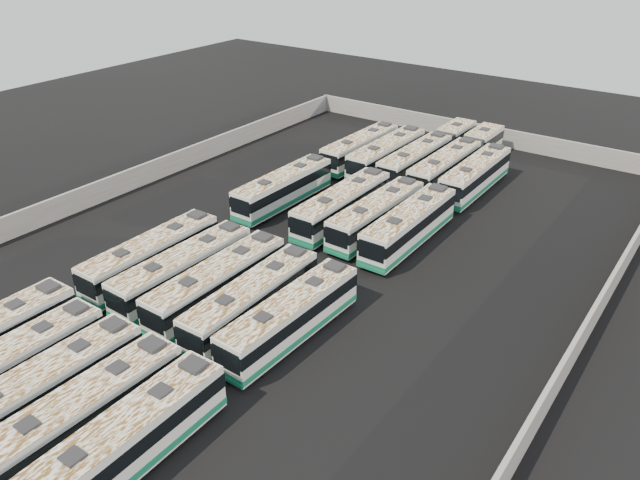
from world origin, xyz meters
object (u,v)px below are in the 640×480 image
at_px(bus_midback_far_left, 283,188).
at_px(bus_back_far_left, 360,149).
at_px(bus_back_center, 429,152).
at_px(bus_front_center, 43,391).
at_px(bus_midback_far_right, 409,225).
at_px(bus_front_right, 80,416).
at_px(bus_midfront_left, 183,270).
at_px(bus_midfront_far_left, 152,256).
at_px(bus_midfront_right, 252,300).
at_px(bus_back_right, 458,159).
at_px(bus_back_far_right, 475,175).
at_px(bus_midback_center, 342,205).
at_px(bus_front_left, 7,369).
at_px(bus_back_left, 387,154).
at_px(bus_midfront_center, 217,283).
at_px(bus_front_far_right, 124,444).
at_px(bus_midback_right, 376,215).
at_px(bus_midfront_far_right, 290,317).

height_order(bus_midback_far_left, bus_back_far_left, bus_midback_far_left).
bearing_deg(bus_back_center, bus_front_center, -89.51).
height_order(bus_midback_far_right, bus_back_far_left, bus_midback_far_right).
relative_size(bus_front_right, bus_midfront_left, 1.01).
xyz_separation_m(bus_midfront_far_left, bus_midback_far_right, (13.66, 16.14, 0.05)).
bearing_deg(bus_midfront_right, bus_back_right, 88.62).
bearing_deg(bus_back_far_right, bus_midback_center, -116.90).
bearing_deg(bus_midback_center, bus_back_far_right, 63.25).
relative_size(bus_front_left, bus_back_far_left, 0.99).
bearing_deg(bus_midback_center, bus_back_left, 103.57).
bearing_deg(bus_back_center, bus_midfront_left, -95.20).
distance_m(bus_midfront_center, bus_midback_far_left, 17.55).
distance_m(bus_front_center, bus_back_left, 43.72).
relative_size(bus_midback_far_right, bus_back_center, 0.66).
relative_size(bus_back_far_left, bus_back_right, 0.64).
distance_m(bus_front_far_right, bus_back_far_right, 43.53).
xyz_separation_m(bus_midback_far_right, bus_back_left, (-10.16, 13.71, 0.00)).
distance_m(bus_midback_far_left, bus_back_far_right, 19.32).
distance_m(bus_midfront_center, bus_midfront_right, 3.43).
xyz_separation_m(bus_midfront_right, bus_midback_far_left, (-10.30, 16.33, 0.02)).
distance_m(bus_midfront_right, bus_back_center, 33.61).
relative_size(bus_midback_right, bus_midback_far_right, 0.98).
xyz_separation_m(bus_front_left, bus_back_right, (6.89, 47.06, 0.04)).
height_order(bus_midfront_center, bus_back_right, bus_midfront_center).
height_order(bus_front_center, bus_midback_center, bus_midback_center).
height_order(bus_back_left, bus_back_right, bus_back_left).
height_order(bus_midback_center, bus_back_center, bus_midback_center).
xyz_separation_m(bus_front_right, bus_midfront_left, (-6.71, 13.71, -0.01)).
height_order(bus_midback_center, bus_back_far_left, bus_midback_center).
distance_m(bus_midfront_far_left, bus_midfront_right, 10.35).
height_order(bus_front_center, bus_front_right, bus_front_right).
bearing_deg(bus_front_right, bus_back_far_right, 86.34).
xyz_separation_m(bus_front_far_right, bus_midfront_far_left, (-13.67, 13.66, -0.02)).
bearing_deg(bus_midback_far_left, bus_midfront_far_left, -89.65).
distance_m(bus_front_right, bus_midback_right, 30.06).
bearing_deg(bus_back_left, bus_midback_center, -75.75).
xyz_separation_m(bus_midfront_far_right, bus_back_center, (-6.79, 33.43, 0.02)).
distance_m(bus_front_left, bus_midfront_right, 15.35).
bearing_deg(bus_front_far_right, bus_back_right, 93.03).
bearing_deg(bus_midfront_right, bus_midfront_left, 177.83).
height_order(bus_front_right, bus_midfront_far_left, bus_front_right).
xyz_separation_m(bus_front_left, bus_back_far_left, (-3.39, 43.77, 0.02)).
bearing_deg(bus_front_right, bus_midback_center, 97.36).
height_order(bus_front_left, bus_midback_far_right, bus_midback_far_right).
relative_size(bus_midback_far_left, bus_midback_right, 1.00).
relative_size(bus_midfront_left, bus_back_far_right, 0.99).
xyz_separation_m(bus_midfront_far_right, bus_back_left, (-10.17, 29.98, 0.08)).
height_order(bus_back_right, bus_back_far_right, bus_back_far_right).
xyz_separation_m(bus_midfront_far_left, bus_midfront_left, (3.52, -0.04, 0.00)).
bearing_deg(bus_midback_far_left, bus_front_center, -76.71).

